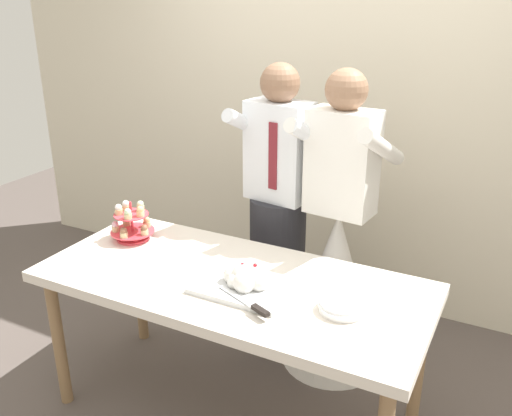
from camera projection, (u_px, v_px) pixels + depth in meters
The scene contains 8 objects.
ground_plane at pixel (234, 412), 2.81m from camera, with size 8.00×8.00×0.00m, color #564C47.
rear_wall at pixel (343, 84), 3.47m from camera, with size 5.20×0.10×2.90m, color beige.
dessert_table at pixel (232, 292), 2.55m from camera, with size 1.80×0.80×0.78m.
cupcake_stand at pixel (132, 224), 2.89m from camera, with size 0.23×0.23×0.21m.
main_cake_tray at pixel (245, 281), 2.42m from camera, with size 0.42×0.36×0.13m.
plate_stack at pixel (342, 306), 2.26m from camera, with size 0.19×0.20×0.04m.
person_groom at pixel (278, 227), 3.15m from camera, with size 0.52×0.54×1.66m.
person_bride at pixel (336, 270), 3.01m from camera, with size 0.56×0.56×1.66m.
Camera 1 is at (1.13, -1.93, 2.00)m, focal length 38.83 mm.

